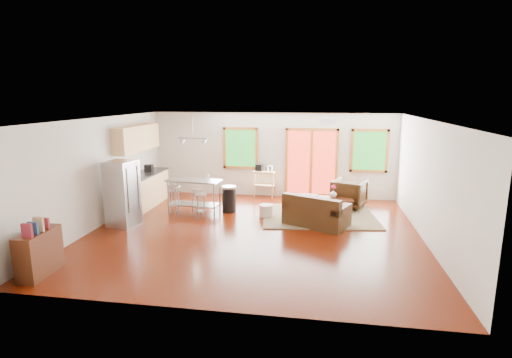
# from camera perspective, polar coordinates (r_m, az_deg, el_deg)

# --- Properties ---
(floor) EXTENTS (7.50, 7.00, 0.02)m
(floor) POSITION_cam_1_polar(r_m,az_deg,el_deg) (9.33, -0.30, -7.67)
(floor) COLOR #3C0D02
(floor) RESTS_ON ground
(ceiling) EXTENTS (7.50, 7.00, 0.02)m
(ceiling) POSITION_cam_1_polar(r_m,az_deg,el_deg) (8.81, -0.31, 8.62)
(ceiling) COLOR silver
(ceiling) RESTS_ON ground
(back_wall) EXTENTS (7.50, 0.02, 2.60)m
(back_wall) POSITION_cam_1_polar(r_m,az_deg,el_deg) (12.40, 2.37, 3.44)
(back_wall) COLOR beige
(back_wall) RESTS_ON ground
(left_wall) EXTENTS (0.02, 7.00, 2.60)m
(left_wall) POSITION_cam_1_polar(r_m,az_deg,el_deg) (10.28, -21.46, 0.89)
(left_wall) COLOR beige
(left_wall) RESTS_ON ground
(right_wall) EXTENTS (0.02, 7.00, 2.60)m
(right_wall) POSITION_cam_1_polar(r_m,az_deg,el_deg) (9.15, 23.59, -0.53)
(right_wall) COLOR beige
(right_wall) RESTS_ON ground
(front_wall) EXTENTS (7.50, 0.02, 2.60)m
(front_wall) POSITION_cam_1_polar(r_m,az_deg,el_deg) (5.66, -6.21, -6.80)
(front_wall) COLOR beige
(front_wall) RESTS_ON ground
(window_left) EXTENTS (1.10, 0.05, 1.30)m
(window_left) POSITION_cam_1_polar(r_m,az_deg,el_deg) (12.48, -2.22, 4.43)
(window_left) COLOR #1C621E
(window_left) RESTS_ON back_wall
(french_doors) EXTENTS (1.60, 0.05, 2.10)m
(french_doors) POSITION_cam_1_polar(r_m,az_deg,el_deg) (12.30, 7.90, 2.33)
(french_doors) COLOR red
(french_doors) RESTS_ON back_wall
(window_right) EXTENTS (1.10, 0.05, 1.30)m
(window_right) POSITION_cam_1_polar(r_m,az_deg,el_deg) (12.32, 15.89, 3.89)
(window_right) COLOR #1C621E
(window_right) RESTS_ON back_wall
(rug) EXTENTS (3.14, 2.55, 0.03)m
(rug) POSITION_cam_1_polar(r_m,az_deg,el_deg) (10.63, 8.95, -5.22)
(rug) COLOR #4C6342
(rug) RESTS_ON floor
(loveseat) EXTENTS (1.69, 1.38, 0.79)m
(loveseat) POSITION_cam_1_polar(r_m,az_deg,el_deg) (9.79, 8.54, -4.89)
(loveseat) COLOR black
(loveseat) RESTS_ON floor
(coffee_table) EXTENTS (0.94, 0.59, 0.37)m
(coffee_table) POSITION_cam_1_polar(r_m,az_deg,el_deg) (11.08, 11.31, -2.97)
(coffee_table) COLOR #3C1A0B
(coffee_table) RESTS_ON floor
(armchair) EXTENTS (1.08, 1.05, 0.88)m
(armchair) POSITION_cam_1_polar(r_m,az_deg,el_deg) (11.56, 13.18, -1.82)
(armchair) COLOR black
(armchair) RESTS_ON floor
(ottoman) EXTENTS (0.62, 0.62, 0.38)m
(ottoman) POSITION_cam_1_polar(r_m,az_deg,el_deg) (11.21, 7.27, -3.35)
(ottoman) COLOR black
(ottoman) RESTS_ON floor
(pouf) EXTENTS (0.45, 0.45, 0.32)m
(pouf) POSITION_cam_1_polar(r_m,az_deg,el_deg) (10.45, 1.46, -4.55)
(pouf) COLOR beige
(pouf) RESTS_ON floor
(vase) EXTENTS (0.22, 0.22, 0.33)m
(vase) POSITION_cam_1_polar(r_m,az_deg,el_deg) (11.04, 10.99, -1.93)
(vase) COLOR silver
(vase) RESTS_ON coffee_table
(cabinets) EXTENTS (0.64, 2.24, 2.30)m
(cabinets) POSITION_cam_1_polar(r_m,az_deg,el_deg) (11.69, -15.98, 0.63)
(cabinets) COLOR tan
(cabinets) RESTS_ON floor
(refrigerator) EXTENTS (0.74, 0.73, 1.59)m
(refrigerator) POSITION_cam_1_polar(r_m,az_deg,el_deg) (10.12, -18.53, -1.98)
(refrigerator) COLOR #B7BABC
(refrigerator) RESTS_ON floor
(island) EXTENTS (1.48, 0.70, 0.91)m
(island) POSITION_cam_1_polar(r_m,az_deg,el_deg) (10.80, -8.87, -1.59)
(island) COLOR #B7BABC
(island) RESTS_ON floor
(cup) EXTENTS (0.12, 0.09, 0.11)m
(cup) POSITION_cam_1_polar(r_m,az_deg,el_deg) (10.77, -7.00, 0.51)
(cup) COLOR silver
(cup) RESTS_ON island
(bar_stool_a) EXTENTS (0.36, 0.36, 0.76)m
(bar_stool_a) POSITION_cam_1_polar(r_m,az_deg,el_deg) (10.88, -11.69, -1.90)
(bar_stool_a) COLOR #B7BABC
(bar_stool_a) RESTS_ON floor
(bar_stool_b) EXTENTS (0.36, 0.36, 0.68)m
(bar_stool_b) POSITION_cam_1_polar(r_m,az_deg,el_deg) (10.76, -8.47, -2.30)
(bar_stool_b) COLOR #B7BABC
(bar_stool_b) RESTS_ON floor
(bar_stool_c) EXTENTS (0.35, 0.35, 0.63)m
(bar_stool_c) POSITION_cam_1_polar(r_m,az_deg,el_deg) (10.36, -7.88, -3.00)
(bar_stool_c) COLOR #B7BABC
(bar_stool_c) RESTS_ON floor
(trash_can) EXTENTS (0.40, 0.40, 0.71)m
(trash_can) POSITION_cam_1_polar(r_m,az_deg,el_deg) (10.87, -3.87, -2.84)
(trash_can) COLOR black
(trash_can) RESTS_ON floor
(kitchen_cart) EXTENTS (0.72, 0.51, 1.03)m
(kitchen_cart) POSITION_cam_1_polar(r_m,az_deg,el_deg) (12.38, 1.16, 0.64)
(kitchen_cart) COLOR tan
(kitchen_cart) RESTS_ON floor
(bookshelf) EXTENTS (0.39, 0.91, 1.06)m
(bookshelf) POSITION_cam_1_polar(r_m,az_deg,el_deg) (8.05, -28.58, -9.18)
(bookshelf) COLOR #3C1A0B
(bookshelf) RESTS_ON floor
(ceiling_flush) EXTENTS (0.35, 0.35, 0.12)m
(ceiling_flush) POSITION_cam_1_polar(r_m,az_deg,el_deg) (9.29, 10.19, 8.11)
(ceiling_flush) COLOR white
(ceiling_flush) RESTS_ON ceiling
(pendant_light) EXTENTS (0.80, 0.18, 0.79)m
(pendant_light) POSITION_cam_1_polar(r_m,az_deg,el_deg) (10.78, -9.03, 5.25)
(pendant_light) COLOR gray
(pendant_light) RESTS_ON ceiling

